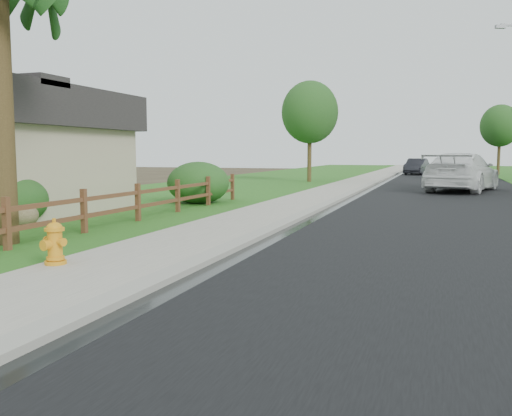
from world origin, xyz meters
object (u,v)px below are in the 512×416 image
at_px(white_suv, 462,172).
at_px(dark_car_mid, 447,169).
at_px(fire_hydrant, 55,243).
at_px(ranch_fence, 113,205).

distance_m(white_suv, dark_car_mid, 14.31).
distance_m(fire_hydrant, dark_car_mid, 36.70).
bearing_deg(ranch_fence, white_suv, 62.68).
height_order(ranch_fence, dark_car_mid, dark_car_mid).
height_order(fire_hydrant, white_suv, white_suv).
bearing_deg(fire_hydrant, white_suv, 72.17).
relative_size(ranch_fence, fire_hydrant, 22.03).
xyz_separation_m(white_suv, dark_car_mid, (-0.54, 14.30, -0.25)).
bearing_deg(dark_car_mid, fire_hydrant, 87.68).
relative_size(white_suv, dark_car_mid, 1.59).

